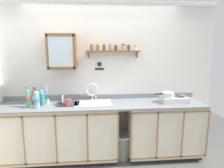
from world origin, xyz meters
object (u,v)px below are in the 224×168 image
Objects in this scene: dish_rack at (68,103)px; saucepan at (168,94)px; bottle_water_blue_0 at (37,99)px; bottle_detergent_teal_1 at (42,99)px; bottle_soda_green_2 at (28,98)px; bottle_water_clear_4 at (47,95)px; bottle_juice_amber_3 at (34,96)px; mug at (68,102)px; sink at (93,104)px; hot_plate_stove at (174,99)px; trash_bin at (122,146)px; warning_sign at (99,66)px; wall_cabinet at (62,51)px.

saucepan is at bearing -0.51° from dish_rack.
bottle_detergent_teal_1 is at bearing 70.96° from bottle_water_blue_0.
dish_rack is at bearing 7.15° from bottle_soda_green_2.
saucepan is 1.16× the size of bottle_water_blue_0.
bottle_water_clear_4 is at bearing 61.69° from bottle_detergent_teal_1.
bottle_water_blue_0 is at bearing -65.91° from bottle_juice_amber_3.
bottle_detergent_teal_1 is 1.86× the size of mug.
sink is 0.86m from bottle_water_blue_0.
saucepan reaches higher than hot_plate_stove.
saucepan reaches higher than dish_rack.
bottle_detergent_teal_1 is at bearing -27.43° from bottle_juice_amber_3.
bottle_detergent_teal_1 is 1.51m from trash_bin.
bottle_detergent_teal_1 is (-2.11, 0.03, 0.06)m from hot_plate_stove.
bottle_water_blue_0 is at bearing -177.27° from hot_plate_stove.
wall_cabinet is at bearing -167.30° from warning_sign.
sink reaches higher than hot_plate_stove.
saucepan is (1.22, -0.04, 0.14)m from sink.
trash_bin is at bearing -4.78° from bottle_juice_amber_3.
bottle_juice_amber_3 reaches higher than dish_rack.
mug is (0.02, -0.09, 0.03)m from dish_rack.
saucepan is 1.24× the size of bottle_juice_amber_3.
bottle_soda_green_2 is 0.61m from mug.
bottle_water_clear_4 is 0.98m from warning_sign.
bottle_soda_green_2 is 0.60m from dish_rack.
bottle_water_blue_0 is 1.23× the size of bottle_detergent_teal_1.
trash_bin is at bearing -9.08° from sink.
trash_bin is (0.94, -0.20, -1.55)m from wall_cabinet.
sink is 0.79m from bottle_detergent_teal_1.
bottle_water_clear_4 is 0.74m from wall_cabinet.
saucepan is 1.12× the size of bottle_water_clear_4.
saucepan is at bearing -2.11° from bottle_juice_amber_3.
bottle_juice_amber_3 is 0.84m from wall_cabinet.
hot_plate_stove is 3.30× the size of mug.
bottle_juice_amber_3 reaches higher than bottle_detergent_teal_1.
warning_sign is at bearing 17.69° from bottle_soda_green_2.
warning_sign is (0.49, 0.36, 0.52)m from mug.
bottle_water_clear_4 is at bearing 173.38° from trash_bin.
hot_plate_stove is at bearing -3.36° from bottle_water_clear_4.
bottle_detergent_teal_1 is 0.15m from bottle_juice_amber_3.
hot_plate_stove is (1.33, -0.06, 0.05)m from sink.
bottle_detergent_teal_1 is 0.70× the size of dish_rack.
mug is (-1.60, -0.07, -0.08)m from saucepan.
bottle_water_clear_4 is at bearing 154.09° from mug.
sink is at bearing 2.12° from bottle_detergent_teal_1.
warning_sign is (-1.10, 0.29, 0.44)m from saucepan.
bottle_soda_green_2 is at bearing -174.36° from sink.
bottle_water_clear_4 is at bearing 33.36° from bottle_soda_green_2.
saucepan is at bearing -14.82° from warning_sign.
bottle_water_blue_0 is (-2.05, -0.12, -0.00)m from saucepan.
bottle_detergent_teal_1 is (0.05, 0.13, -0.03)m from bottle_water_blue_0.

